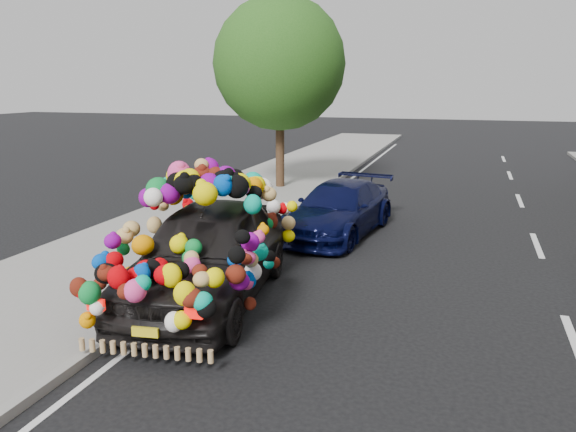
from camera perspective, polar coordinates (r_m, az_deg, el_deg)
name	(u,v)px	position (r m, az deg, el deg)	size (l,w,h in m)	color
ground	(316,312)	(8.72, 2.86, -9.73)	(100.00, 100.00, 0.00)	black
sidewalk	(80,279)	(10.58, -20.38, -6.03)	(4.00, 60.00, 0.12)	gray
kerb	(179,291)	(9.53, -11.03, -7.50)	(0.15, 60.00, 0.13)	gray
lane_markings	(575,345)	(8.61, 27.18, -11.55)	(6.00, 50.00, 0.01)	silver
tree_near_sidewalk	(280,64)	(18.24, -0.85, 15.22)	(4.20, 4.20, 6.13)	#332114
plush_art_car	(207,231)	(8.96, -8.24, -1.50)	(2.78, 5.05, 2.22)	black
navy_sedan	(339,209)	(12.97, 5.18, 0.71)	(1.67, 4.11, 1.19)	black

